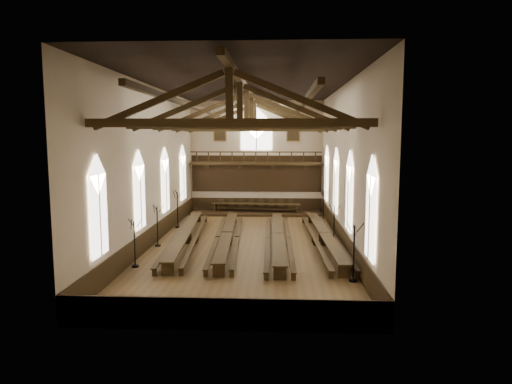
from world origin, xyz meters
TOP-DOWN VIEW (x-y plane):
  - ground at (0.00, 0.00)m, footprint 26.00×26.00m
  - room_walls at (0.00, 0.00)m, footprint 26.00×26.00m
  - wainscot_band at (0.00, 0.00)m, footprint 12.00×26.00m
  - side_windows at (-0.00, -0.00)m, footprint 11.85×19.80m
  - end_window at (0.00, 12.90)m, footprint 2.80×0.12m
  - minstrels_gallery at (0.00, 12.66)m, footprint 11.80×1.24m
  - portraits at (0.00, 12.90)m, footprint 7.75×0.09m
  - roof_trusses at (0.00, -0.00)m, footprint 11.70×25.70m
  - refectory_row_a at (-4.01, 0.28)m, footprint 2.16×14.91m
  - refectory_row_b at (-1.29, 0.12)m, footprint 1.91×14.62m
  - refectory_row_c at (1.98, -0.14)m, footprint 1.68×14.78m
  - refectory_row_d at (4.93, 0.26)m, footprint 1.85×14.75m
  - dais at (0.01, 11.40)m, footprint 11.40×3.08m
  - high_table at (0.01, 11.40)m, footprint 7.89×1.58m
  - high_chairs at (0.01, 12.17)m, footprint 6.76×0.46m
  - candelabrum_left_near at (-5.55, -5.33)m, footprint 0.78×0.75m
  - candelabrum_left_mid at (-5.55, -0.77)m, footprint 0.75×0.81m
  - candelabrum_left_far at (-5.55, 5.01)m, footprint 0.81×0.87m
  - candelabrum_right_near at (5.55, -7.19)m, footprint 0.85×0.85m
  - candelabrum_right_mid at (5.55, 0.44)m, footprint 0.76×0.74m
  - candelabrum_right_far at (5.55, 7.31)m, footprint 0.81×0.81m

SIDE VIEW (x-z plane):
  - ground at x=0.00m, z-range 0.00..0.00m
  - dais at x=0.01m, z-range 0.00..0.21m
  - refectory_row_b at x=-1.29m, z-range 0.18..0.94m
  - refectory_row_d at x=4.93m, z-range 0.18..0.96m
  - refectory_row_c at x=1.98m, z-range 0.18..0.97m
  - refectory_row_a at x=-4.01m, z-range 0.18..0.98m
  - wainscot_band at x=0.00m, z-range 0.00..1.20m
  - high_chairs at x=0.01m, z-range 0.25..1.27m
  - candelabrum_right_mid at x=5.55m, z-range -0.50..2.04m
  - candelabrum_left_near at x=-5.55m, z-range -0.51..2.08m
  - candelabrum_left_mid at x=-5.55m, z-range -0.52..2.14m
  - candelabrum_right_far at x=5.55m, z-range -0.53..2.19m
  - high_table at x=0.01m, z-range 0.46..1.20m
  - candelabrum_left_far at x=-5.55m, z-range -0.56..2.30m
  - candelabrum_right_near at x=5.55m, z-range -0.56..2.31m
  - side_windows at x=0.00m, z-range 1.49..5.99m
  - minstrels_gallery at x=0.00m, z-range 2.06..5.76m
  - room_walls at x=0.00m, z-range -6.54..19.46m
  - portraits at x=0.00m, z-range 6.38..7.82m
  - end_window at x=0.00m, z-range 5.32..9.12m
  - roof_trusses at x=0.00m, z-range 6.82..9.62m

